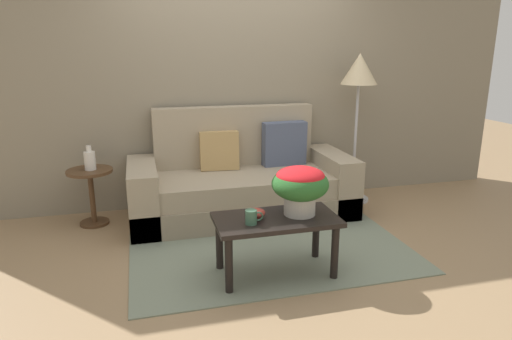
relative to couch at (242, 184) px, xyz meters
The scene contains 11 objects.
ground_plane 0.90m from the couch, 87.32° to the right, with size 14.00×14.00×0.00m, color #997A56.
wall_back 1.24m from the couch, 85.41° to the left, with size 6.40×0.12×2.90m, color gray.
area_rug 0.78m from the couch, 86.85° to the right, with size 2.32×1.89×0.01m, color gray.
couch is the anchor object (origin of this frame).
coffee_table 1.31m from the couch, 91.83° to the right, with size 0.91×0.48×0.46m.
side_table 1.46m from the couch, behind, with size 0.42×0.42×0.55m.
floor_lamp 1.64m from the couch, ahead, with size 0.38×0.38×1.60m.
potted_plant 1.35m from the couch, 83.56° to the right, with size 0.42×0.42×0.36m.
coffee_mug 1.42m from the couch, 100.12° to the right, with size 0.13×0.08×0.10m.
snack_bowl 1.30m from the couch, 98.36° to the right, with size 0.14×0.14×0.07m.
table_vase 1.48m from the couch, behind, with size 0.10×0.10×0.23m.
Camera 1 is at (-1.01, -3.42, 1.67)m, focal length 31.58 mm.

